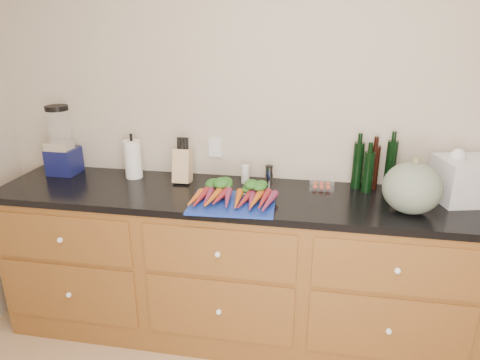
% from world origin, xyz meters
% --- Properties ---
extents(wall_back, '(4.10, 0.05, 2.60)m').
position_xyz_m(wall_back, '(0.00, 1.62, 1.30)').
color(wall_back, beige).
rests_on(wall_back, ground).
extents(cabinets, '(3.60, 0.64, 0.90)m').
position_xyz_m(cabinets, '(0.00, 1.30, 0.45)').
color(cabinets, brown).
rests_on(cabinets, ground).
extents(countertop, '(3.64, 0.62, 0.04)m').
position_xyz_m(countertop, '(0.00, 1.30, 0.92)').
color(countertop, black).
rests_on(countertop, cabinets).
extents(cutting_board, '(0.47, 0.37, 0.01)m').
position_xyz_m(cutting_board, '(-0.40, 1.14, 0.95)').
color(cutting_board, '#152F98').
rests_on(cutting_board, countertop).
extents(carrots, '(0.45, 0.33, 0.06)m').
position_xyz_m(carrots, '(-0.40, 1.18, 0.98)').
color(carrots, '#C85B17').
rests_on(carrots, cutting_board).
extents(squash, '(0.29, 0.29, 0.26)m').
position_xyz_m(squash, '(0.51, 1.21, 1.07)').
color(squash, '#546554').
rests_on(squash, countertop).
extents(blender_appliance, '(0.17, 0.17, 0.44)m').
position_xyz_m(blender_appliance, '(-1.57, 1.46, 1.13)').
color(blender_appliance, '#0F1449').
rests_on(blender_appliance, countertop).
extents(paper_towel, '(0.11, 0.11, 0.24)m').
position_xyz_m(paper_towel, '(-1.10, 1.46, 1.06)').
color(paper_towel, white).
rests_on(paper_towel, countertop).
extents(knife_block, '(0.10, 0.10, 0.20)m').
position_xyz_m(knife_block, '(-0.77, 1.44, 1.04)').
color(knife_block, tan).
rests_on(knife_block, countertop).
extents(grinder_salt, '(0.05, 0.05, 0.11)m').
position_xyz_m(grinder_salt, '(-0.39, 1.48, 1.00)').
color(grinder_salt, silver).
rests_on(grinder_salt, countertop).
extents(grinder_pepper, '(0.05, 0.05, 0.12)m').
position_xyz_m(grinder_pepper, '(-0.24, 1.48, 1.00)').
color(grinder_pepper, black).
rests_on(grinder_pepper, countertop).
extents(canister_chrome, '(0.05, 0.05, 0.11)m').
position_xyz_m(canister_chrome, '(-0.24, 1.48, 1.00)').
color(canister_chrome, white).
rests_on(canister_chrome, countertop).
extents(tomato_box, '(0.14, 0.11, 0.07)m').
position_xyz_m(tomato_box, '(0.07, 1.47, 0.97)').
color(tomato_box, white).
rests_on(tomato_box, countertop).
extents(bottles, '(0.24, 0.12, 0.29)m').
position_xyz_m(bottles, '(0.35, 1.51, 1.07)').
color(bottles, black).
rests_on(bottles, countertop).
extents(grocery_bag, '(0.38, 0.33, 0.24)m').
position_xyz_m(grocery_bag, '(0.85, 1.42, 1.06)').
color(grocery_bag, silver).
rests_on(grocery_bag, countertop).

